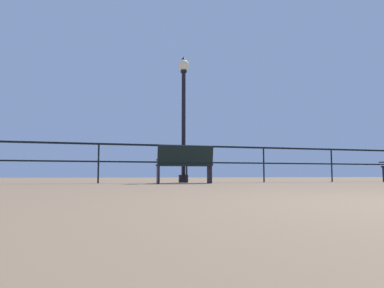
# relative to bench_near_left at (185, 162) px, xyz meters

# --- Properties ---
(pier_railing) EXTENTS (24.02, 0.05, 1.05)m
(pier_railing) POSITION_rel_bench_near_left_xyz_m (0.29, 0.85, 0.25)
(pier_railing) COLOR black
(pier_railing) RESTS_ON ground_plane
(bench_near_left) EXTENTS (1.46, 0.68, 0.97)m
(bench_near_left) POSITION_rel_bench_near_left_xyz_m (0.00, 0.00, 0.00)
(bench_near_left) COLOR black
(bench_near_left) RESTS_ON ground_plane
(lamppost_center) EXTENTS (0.33, 0.33, 3.70)m
(lamppost_center) POSITION_rel_bench_near_left_xyz_m (0.27, 1.12, 1.60)
(lamppost_center) COLOR black
(lamppost_center) RESTS_ON ground_plane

